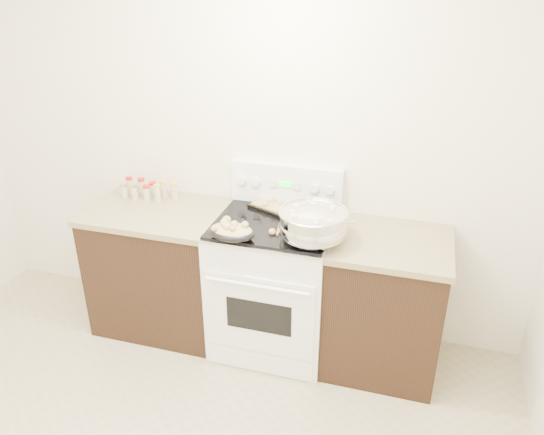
% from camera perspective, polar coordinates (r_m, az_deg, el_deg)
% --- Properties ---
extents(room_shell, '(4.10, 3.60, 2.75)m').
position_cam_1_polar(room_shell, '(2.02, -21.00, 2.77)').
color(room_shell, '#EDE6CC').
rests_on(room_shell, ground).
extents(counter_left, '(0.93, 0.67, 0.92)m').
position_cam_1_polar(counter_left, '(3.88, -11.65, -5.27)').
color(counter_left, black).
rests_on(counter_left, ground).
extents(counter_right, '(0.73, 0.67, 0.92)m').
position_cam_1_polar(counter_right, '(3.50, 11.97, -9.01)').
color(counter_right, black).
rests_on(counter_right, ground).
extents(kitchen_range, '(0.78, 0.73, 1.22)m').
position_cam_1_polar(kitchen_range, '(3.58, 0.25, -6.98)').
color(kitchen_range, white).
rests_on(kitchen_range, ground).
extents(mixing_bowl, '(0.47, 0.47, 0.24)m').
position_cam_1_polar(mixing_bowl, '(3.12, 4.41, -0.79)').
color(mixing_bowl, silver).
rests_on(mixing_bowl, kitchen_range).
extents(roasting_pan, '(0.30, 0.22, 0.11)m').
position_cam_1_polar(roasting_pan, '(3.15, -4.40, -1.44)').
color(roasting_pan, black).
rests_on(roasting_pan, kitchen_range).
extents(baking_sheet, '(0.43, 0.38, 0.06)m').
position_cam_1_polar(baking_sheet, '(3.53, 0.92, 1.24)').
color(baking_sheet, black).
rests_on(baking_sheet, kitchen_range).
extents(wooden_spoon, '(0.06, 0.26, 0.04)m').
position_cam_1_polar(wooden_spoon, '(3.24, 0.34, -1.28)').
color(wooden_spoon, tan).
rests_on(wooden_spoon, kitchen_range).
extents(blue_ladle, '(0.21, 0.24, 0.11)m').
position_cam_1_polar(blue_ladle, '(3.17, 5.57, -1.51)').
color(blue_ladle, '#A1D3F0').
rests_on(blue_ladle, kitchen_range).
extents(spice_jars, '(0.40, 0.14, 0.13)m').
position_cam_1_polar(spice_jars, '(3.84, -13.32, 2.94)').
color(spice_jars, '#BFB28C').
rests_on(spice_jars, counter_left).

